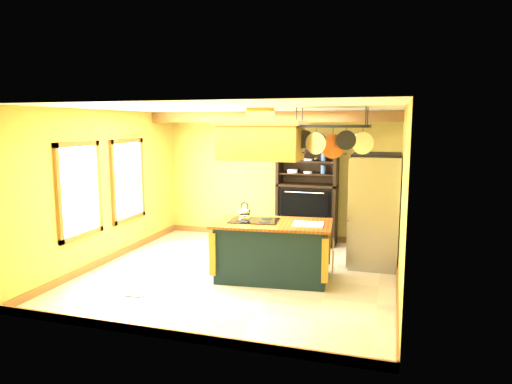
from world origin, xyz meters
The scene contains 15 objects.
floor centered at (0.00, 0.00, 0.00)m, with size 5.00×5.00×0.00m, color beige.
ceiling centered at (0.00, 0.00, 2.70)m, with size 5.00×5.00×0.00m, color white.
wall_back centered at (0.00, 2.50, 1.35)m, with size 5.00×0.02×2.70m, color #B89A43.
wall_front centered at (0.00, -2.50, 1.35)m, with size 5.00×0.02×2.70m, color #B89A43.
wall_left centered at (-2.50, 0.00, 1.35)m, with size 0.02×5.00×2.70m, color #B89A43.
wall_right centered at (2.50, 0.00, 1.35)m, with size 0.02×5.00×2.70m, color #B89A43.
ceiling_beam centered at (0.00, 1.70, 2.59)m, with size 5.00×0.15×0.20m, color #96612E.
window_near centered at (-2.47, -0.80, 1.40)m, with size 0.06×1.06×1.56m.
window_far centered at (-2.47, 0.60, 1.40)m, with size 0.06×1.06×1.56m.
kitchen_island centered at (0.57, -0.11, 0.47)m, with size 1.94×1.21×1.11m.
range_hood centered at (0.37, -0.11, 2.23)m, with size 1.33×0.75×0.80m.
pot_rack centered at (1.47, -0.10, 2.32)m, with size 1.18×0.55×0.76m.
refrigerator centered at (2.07, 1.13, 0.93)m, with size 0.83×0.98×1.92m.
hutch centered at (0.68, 2.27, 0.85)m, with size 1.22×0.56×2.16m.
floor_register centered at (-1.13, -1.43, 0.01)m, with size 0.28×0.12×0.01m, color black.
Camera 1 is at (2.36, -6.92, 2.45)m, focal length 32.00 mm.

